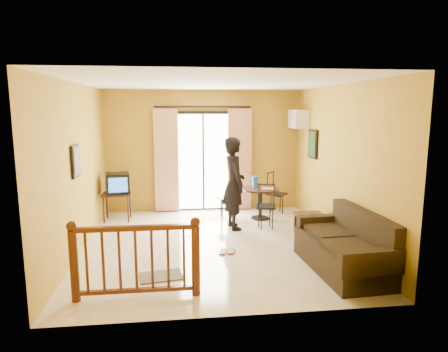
{
  "coord_description": "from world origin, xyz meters",
  "views": [
    {
      "loc": [
        -0.62,
        -6.75,
        2.38
      ],
      "look_at": [
        0.22,
        0.2,
        1.19
      ],
      "focal_mm": 32.0,
      "sensor_mm": 36.0,
      "label": 1
    }
  ],
  "objects": [
    {
      "name": "room_shell",
      "position": [
        0.0,
        0.0,
        1.7
      ],
      "size": [
        5.0,
        5.0,
        5.0
      ],
      "color": "white",
      "rests_on": "ground"
    },
    {
      "name": "television",
      "position": [
        -1.87,
        1.78,
        0.82
      ],
      "size": [
        0.54,
        0.51,
        0.43
      ],
      "rotation": [
        0.0,
        0.0,
        0.17
      ],
      "color": "black",
      "rests_on": "tv_table"
    },
    {
      "name": "stair_balustrade",
      "position": [
        -1.15,
        -1.9,
        0.56
      ],
      "size": [
        1.63,
        0.13,
        1.04
      ],
      "color": "#471E0F",
      "rests_on": "ground"
    },
    {
      "name": "standing_person",
      "position": [
        0.5,
        0.93,
        0.92
      ],
      "size": [
        0.55,
        0.73,
        1.83
      ],
      "primitive_type": "imported",
      "rotation": [
        0.0,
        0.0,
        1.74
      ],
      "color": "black",
      "rests_on": "ground"
    },
    {
      "name": "botanical_print",
      "position": [
        2.22,
        1.3,
        1.65
      ],
      "size": [
        0.05,
        0.5,
        0.6
      ],
      "color": "black",
      "rests_on": "room_shell"
    },
    {
      "name": "water_jug",
      "position": [
        1.07,
        1.64,
        0.8
      ],
      "size": [
        0.13,
        0.13,
        0.25
      ],
      "primitive_type": "cylinder",
      "color": "blue",
      "rests_on": "dining_table"
    },
    {
      "name": "picture_left",
      "position": [
        -2.22,
        -0.2,
        1.55
      ],
      "size": [
        0.05,
        0.42,
        0.52
      ],
      "color": "black",
      "rests_on": "room_shell"
    },
    {
      "name": "dining_table",
      "position": [
        1.17,
        1.55,
        0.53
      ],
      "size": [
        0.81,
        0.81,
        0.68
      ],
      "color": "black",
      "rests_on": "ground"
    },
    {
      "name": "balcony_door",
      "position": [
        0.0,
        2.43,
        1.19
      ],
      "size": [
        2.25,
        0.14,
        2.46
      ],
      "color": "black",
      "rests_on": "ground"
    },
    {
      "name": "air_conditioner",
      "position": [
        2.09,
        1.95,
        2.15
      ],
      "size": [
        0.31,
        0.6,
        0.4
      ],
      "color": "white",
      "rests_on": "room_shell"
    },
    {
      "name": "tv_table",
      "position": [
        -1.9,
        1.78,
        0.52
      ],
      "size": [
        0.6,
        0.5,
        0.6
      ],
      "color": "black",
      "rests_on": "ground"
    },
    {
      "name": "sofa",
      "position": [
        1.86,
        -1.36,
        0.33
      ],
      "size": [
        0.98,
        1.92,
        0.89
      ],
      "rotation": [
        0.0,
        0.0,
        0.07
      ],
      "color": "black",
      "rests_on": "ground"
    },
    {
      "name": "ground",
      "position": [
        0.0,
        0.0,
        0.0
      ],
      "size": [
        5.0,
        5.0,
        0.0
      ],
      "primitive_type": "plane",
      "color": "beige",
      "rests_on": "ground"
    },
    {
      "name": "dining_chairs",
      "position": [
        1.08,
        1.49,
        0.0
      ],
      "size": [
        1.7,
        1.63,
        0.95
      ],
      "color": "black",
      "rests_on": "ground"
    },
    {
      "name": "coffee_table",
      "position": [
        1.85,
        0.05,
        0.28
      ],
      "size": [
        0.53,
        0.95,
        0.42
      ],
      "color": "black",
      "rests_on": "ground"
    },
    {
      "name": "doormat",
      "position": [
        -0.87,
        -1.29,
        0.01
      ],
      "size": [
        0.66,
        0.5,
        0.02
      ],
      "primitive_type": "cube",
      "rotation": [
        0.0,
        0.0,
        0.17
      ],
      "color": "#625A4E",
      "rests_on": "ground"
    },
    {
      "name": "sandals",
      "position": [
        0.19,
        -0.44,
        0.01
      ],
      "size": [
        0.3,
        0.27,
        0.03
      ],
      "color": "brown",
      "rests_on": "ground"
    },
    {
      "name": "serving_tray",
      "position": [
        1.32,
        1.45,
        0.69
      ],
      "size": [
        0.32,
        0.26,
        0.02
      ],
      "primitive_type": "cube",
      "rotation": [
        0.0,
        0.0,
        -0.32
      ],
      "color": "beige",
      "rests_on": "dining_table"
    },
    {
      "name": "bowl",
      "position": [
        1.85,
        0.03,
        0.45
      ],
      "size": [
        0.23,
        0.23,
        0.05
      ],
      "primitive_type": "imported",
      "rotation": [
        0.0,
        0.0,
        -0.41
      ],
      "color": "brown",
      "rests_on": "coffee_table"
    }
  ]
}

